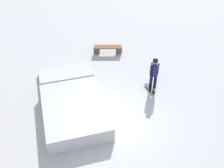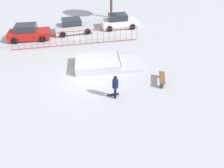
# 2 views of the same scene
# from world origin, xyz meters

# --- Properties ---
(ground_plane) EXTENTS (60.00, 60.00, 0.00)m
(ground_plane) POSITION_xyz_m (0.00, 0.00, 0.00)
(ground_plane) COLOR #B7BABF
(skate_ramp) EXTENTS (5.75, 3.45, 0.74)m
(skate_ramp) POSITION_xyz_m (1.50, 1.29, 0.32)
(skate_ramp) COLOR silver
(skate_ramp) RESTS_ON ground
(skater) EXTENTS (0.42, 0.43, 1.73)m
(skater) POSITION_xyz_m (1.29, -2.75, 1.01)
(skater) COLOR black
(skater) RESTS_ON ground
(skateboard) EXTENTS (0.81, 0.31, 0.09)m
(skateboard) POSITION_xyz_m (1.22, -2.55, 0.08)
(skateboard) COLOR black
(skateboard) RESTS_ON ground
(park_bench) EXTENTS (1.04, 1.62, 0.48)m
(park_bench) POSITION_xyz_m (5.11, -2.07, 0.36)
(park_bench) COLOR brown
(park_bench) RESTS_ON ground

